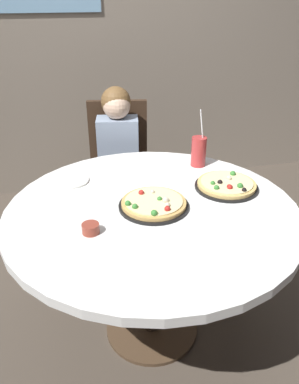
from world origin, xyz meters
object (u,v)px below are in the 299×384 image
(chair_wooden, at_px, (119,164))
(pizza_veggie, at_px, (227,185))
(diner_child, at_px, (119,182))
(sauce_bowl, at_px, (91,228))
(soda_cup, at_px, (199,151))
(pizza_cheese, at_px, (154,204))
(dining_table, at_px, (152,224))
(plate_small, at_px, (71,181))

(chair_wooden, distance_m, pizza_veggie, 1.01)
(diner_child, bearing_deg, chair_wooden, 80.45)
(sauce_bowl, bearing_deg, soda_cup, 38.69)
(pizza_cheese, bearing_deg, dining_table, 143.76)
(chair_wooden, distance_m, sauce_bowl, 1.19)
(dining_table, height_order, soda_cup, soda_cup)
(diner_child, relative_size, pizza_veggie, 3.54)
(pizza_veggie, bearing_deg, dining_table, -167.20)
(dining_table, bearing_deg, pizza_veggie, 12.80)
(diner_child, height_order, pizza_cheese, diner_child)
(plate_small, bearing_deg, pizza_cheese, -45.81)
(plate_small, bearing_deg, chair_wooden, 61.64)
(dining_table, bearing_deg, sauce_bowl, -154.75)
(chair_wooden, distance_m, soda_cup, 0.76)
(dining_table, height_order, chair_wooden, chair_wooden)
(soda_cup, bearing_deg, pizza_cheese, -132.36)
(sauce_bowl, bearing_deg, diner_child, 73.98)
(soda_cup, height_order, sauce_bowl, soda_cup)
(dining_table, height_order, pizza_cheese, pizza_cheese)
(dining_table, distance_m, pizza_cheese, 0.11)
(soda_cup, bearing_deg, sauce_bowl, -141.31)
(sauce_bowl, xyz_separation_m, plate_small, (-0.05, 0.48, -0.02))
(chair_wooden, xyz_separation_m, plate_small, (-0.35, -0.65, 0.22))
(pizza_veggie, xyz_separation_m, plate_small, (-0.73, 0.25, -0.01))
(diner_child, distance_m, pizza_veggie, 0.88)
(pizza_cheese, relative_size, plate_small, 1.73)
(soda_cup, xyz_separation_m, plate_small, (-0.69, -0.03, -0.08))
(chair_wooden, height_order, sauce_bowl, chair_wooden)
(soda_cup, bearing_deg, pizza_veggie, -82.28)
(pizza_veggie, height_order, soda_cup, soda_cup)
(diner_child, distance_m, sauce_bowl, 1.03)
(diner_child, xyz_separation_m, plate_small, (-0.32, -0.47, 0.27))
(sauce_bowl, bearing_deg, chair_wooden, 74.99)
(diner_child, height_order, pizza_veggie, diner_child)
(chair_wooden, relative_size, plate_small, 5.28)
(pizza_veggie, bearing_deg, pizza_cheese, -166.39)
(diner_child, relative_size, soda_cup, 3.52)
(dining_table, relative_size, diner_child, 1.20)
(pizza_cheese, distance_m, plate_small, 0.49)
(soda_cup, height_order, plate_small, soda_cup)
(pizza_cheese, relative_size, soda_cup, 1.01)
(plate_small, bearing_deg, sauce_bowl, -84.33)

